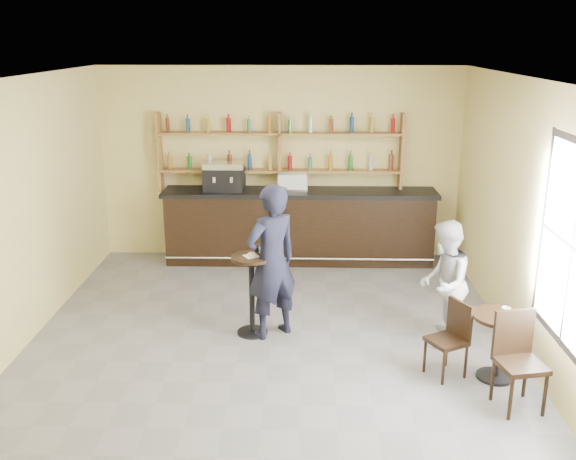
{
  "coord_description": "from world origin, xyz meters",
  "views": [
    {
      "loc": [
        0.4,
        -7.11,
        3.65
      ],
      "look_at": [
        0.2,
        0.8,
        1.25
      ],
      "focal_mm": 40.0,
      "sensor_mm": 36.0,
      "label": 1
    }
  ],
  "objects_px": {
    "bar_counter": "(299,226)",
    "chair_south": "(521,364)",
    "chair_west": "(447,340)",
    "patron_second": "(444,284)",
    "cafe_table": "(498,347)",
    "pedestal_table": "(252,295)",
    "espresso_machine": "(224,176)",
    "man_main": "(272,262)",
    "pastry_case": "(293,182)"
  },
  "relations": [
    {
      "from": "espresso_machine",
      "to": "pastry_case",
      "type": "bearing_deg",
      "value": 1.96
    },
    {
      "from": "bar_counter",
      "to": "chair_south",
      "type": "xyz_separation_m",
      "value": [
        2.26,
        -4.45,
        -0.11
      ]
    },
    {
      "from": "bar_counter",
      "to": "cafe_table",
      "type": "bearing_deg",
      "value": -60.11
    },
    {
      "from": "pedestal_table",
      "to": "cafe_table",
      "type": "distance_m",
      "value": 2.98
    },
    {
      "from": "espresso_machine",
      "to": "chair_south",
      "type": "height_order",
      "value": "espresso_machine"
    },
    {
      "from": "espresso_machine",
      "to": "chair_south",
      "type": "relative_size",
      "value": 0.65
    },
    {
      "from": "pastry_case",
      "to": "cafe_table",
      "type": "xyz_separation_m",
      "value": [
        2.32,
        -3.85,
        -0.98
      ]
    },
    {
      "from": "espresso_machine",
      "to": "pedestal_table",
      "type": "distance_m",
      "value": 3.02
    },
    {
      "from": "bar_counter",
      "to": "chair_south",
      "type": "height_order",
      "value": "bar_counter"
    },
    {
      "from": "bar_counter",
      "to": "patron_second",
      "type": "height_order",
      "value": "patron_second"
    },
    {
      "from": "espresso_machine",
      "to": "patron_second",
      "type": "bearing_deg",
      "value": -42.87
    },
    {
      "from": "man_main",
      "to": "patron_second",
      "type": "height_order",
      "value": "man_main"
    },
    {
      "from": "pedestal_table",
      "to": "patron_second",
      "type": "relative_size",
      "value": 0.67
    },
    {
      "from": "patron_second",
      "to": "chair_west",
      "type": "bearing_deg",
      "value": 9.53
    },
    {
      "from": "chair_west",
      "to": "man_main",
      "type": "bearing_deg",
      "value": -144.89
    },
    {
      "from": "man_main",
      "to": "espresso_machine",
      "type": "bearing_deg",
      "value": -109.08
    },
    {
      "from": "bar_counter",
      "to": "pastry_case",
      "type": "xyz_separation_m",
      "value": [
        -0.11,
        0.0,
        0.76
      ]
    },
    {
      "from": "man_main",
      "to": "chair_west",
      "type": "distance_m",
      "value": 2.28
    },
    {
      "from": "cafe_table",
      "to": "man_main",
      "type": "bearing_deg",
      "value": 158.05
    },
    {
      "from": "man_main",
      "to": "cafe_table",
      "type": "bearing_deg",
      "value": 121.09
    },
    {
      "from": "bar_counter",
      "to": "chair_south",
      "type": "distance_m",
      "value": 4.99
    },
    {
      "from": "cafe_table",
      "to": "patron_second",
      "type": "distance_m",
      "value": 1.04
    },
    {
      "from": "cafe_table",
      "to": "bar_counter",
      "type": "bearing_deg",
      "value": 119.89
    },
    {
      "from": "espresso_machine",
      "to": "chair_south",
      "type": "distance_m",
      "value": 5.73
    },
    {
      "from": "pastry_case",
      "to": "man_main",
      "type": "height_order",
      "value": "man_main"
    },
    {
      "from": "man_main",
      "to": "pastry_case",
      "type": "bearing_deg",
      "value": -131.19
    },
    {
      "from": "pedestal_table",
      "to": "man_main",
      "type": "bearing_deg",
      "value": -6.19
    },
    {
      "from": "bar_counter",
      "to": "cafe_table",
      "type": "xyz_separation_m",
      "value": [
        2.21,
        -3.85,
        -0.23
      ]
    },
    {
      "from": "cafe_table",
      "to": "pedestal_table",
      "type": "bearing_deg",
      "value": 159.38
    },
    {
      "from": "pastry_case",
      "to": "pedestal_table",
      "type": "height_order",
      "value": "pastry_case"
    },
    {
      "from": "bar_counter",
      "to": "man_main",
      "type": "bearing_deg",
      "value": -96.5
    },
    {
      "from": "chair_south",
      "to": "espresso_machine",
      "type": "bearing_deg",
      "value": 116.1
    },
    {
      "from": "pastry_case",
      "to": "cafe_table",
      "type": "height_order",
      "value": "pastry_case"
    },
    {
      "from": "bar_counter",
      "to": "espresso_machine",
      "type": "distance_m",
      "value": 1.49
    },
    {
      "from": "espresso_machine",
      "to": "man_main",
      "type": "xyz_separation_m",
      "value": [
        0.91,
        -2.83,
        -0.47
      ]
    },
    {
      "from": "chair_west",
      "to": "patron_second",
      "type": "height_order",
      "value": "patron_second"
    },
    {
      "from": "cafe_table",
      "to": "chair_south",
      "type": "height_order",
      "value": "chair_south"
    },
    {
      "from": "pedestal_table",
      "to": "patron_second",
      "type": "bearing_deg",
      "value": -4.59
    },
    {
      "from": "cafe_table",
      "to": "chair_south",
      "type": "xyz_separation_m",
      "value": [
        0.05,
        -0.6,
        0.12
      ]
    },
    {
      "from": "chair_south",
      "to": "cafe_table",
      "type": "bearing_deg",
      "value": 82.7
    },
    {
      "from": "bar_counter",
      "to": "espresso_machine",
      "type": "height_order",
      "value": "espresso_machine"
    },
    {
      "from": "pedestal_table",
      "to": "pastry_case",
      "type": "bearing_deg",
      "value": 80.62
    },
    {
      "from": "man_main",
      "to": "cafe_table",
      "type": "xyz_separation_m",
      "value": [
        2.53,
        -1.02,
        -0.6
      ]
    },
    {
      "from": "espresso_machine",
      "to": "pedestal_table",
      "type": "bearing_deg",
      "value": -74.8
    },
    {
      "from": "pastry_case",
      "to": "pedestal_table",
      "type": "relative_size",
      "value": 0.47
    },
    {
      "from": "pedestal_table",
      "to": "chair_south",
      "type": "relative_size",
      "value": 1.04
    },
    {
      "from": "pastry_case",
      "to": "pedestal_table",
      "type": "xyz_separation_m",
      "value": [
        -0.46,
        -2.8,
        -0.84
      ]
    },
    {
      "from": "pastry_case",
      "to": "chair_south",
      "type": "height_order",
      "value": "pastry_case"
    },
    {
      "from": "bar_counter",
      "to": "chair_west",
      "type": "relative_size",
      "value": 5.23
    },
    {
      "from": "chair_west",
      "to": "pedestal_table",
      "type": "bearing_deg",
      "value": -142.86
    }
  ]
}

